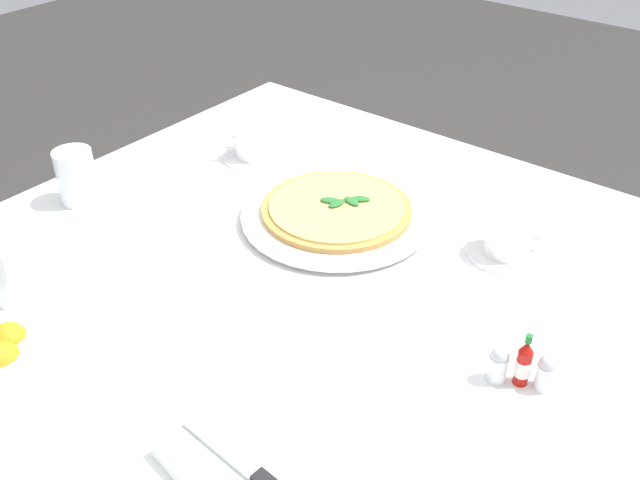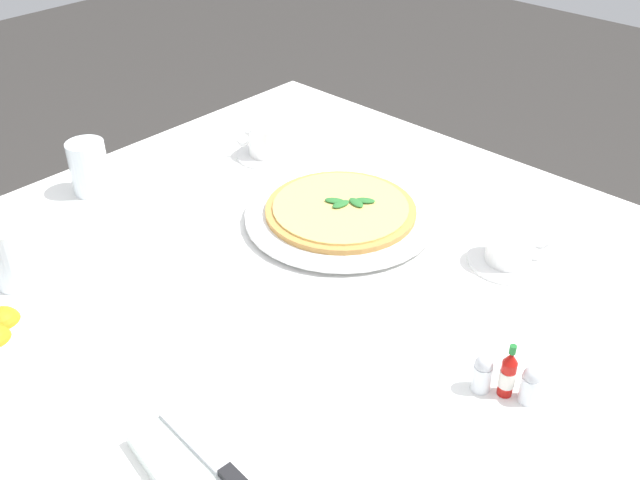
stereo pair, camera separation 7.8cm
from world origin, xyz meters
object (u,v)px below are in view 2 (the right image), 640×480
napkin_folded (220,472)px  salt_shaker (484,373)px  water_glass_right_edge (14,258)px  water_glass_far_right (90,171)px  pizza_plate (340,216)px  coffee_cup_far_left (510,246)px  dinner_knife (217,463)px  hot_sauce_bottle (508,374)px  coffee_cup_near_right (267,142)px  pizza (341,209)px  pepper_shaker (530,386)px

napkin_folded → salt_shaker: bearing=-103.6°
water_glass_right_edge → water_glass_far_right: bearing=-55.8°
pizza_plate → coffee_cup_far_left: bearing=-162.3°
pizza_plate → dinner_knife: (-0.26, 0.51, 0.01)m
coffee_cup_far_left → hot_sauce_bottle: hot_sauce_bottle is taller
dinner_knife → hot_sauce_bottle: size_ratio=2.36×
water_glass_right_edge → hot_sauce_bottle: 0.76m
coffee_cup_near_right → dinner_knife: size_ratio=0.66×
water_glass_right_edge → salt_shaker: 0.73m
pizza → water_glass_right_edge: water_glass_right_edge is taller
coffee_cup_far_left → pepper_shaker: coffee_cup_far_left is taller
pizza_plate → water_glass_far_right: water_glass_far_right is taller
salt_shaker → pizza_plate: bearing=-23.8°
napkin_folded → pizza: bearing=-52.7°
hot_sauce_bottle → salt_shaker: size_ratio=1.48×
pepper_shaker → salt_shaker: bearing=19.7°
pizza_plate → napkin_folded: (-0.26, 0.51, -0.00)m
coffee_cup_near_right → pizza_plate: bearing=162.9°
hot_sauce_bottle → pepper_shaker: hot_sauce_bottle is taller
napkin_folded → hot_sauce_bottle: bearing=-106.9°
hot_sauce_bottle → coffee_cup_far_left: bearing=-60.2°
pizza → dinner_knife: size_ratio=1.37×
pizza → dinner_knife: pizza is taller
coffee_cup_near_right → salt_shaker: coffee_cup_near_right is taller
pepper_shaker → pizza_plate: bearing=-19.0°
pizza_plate → pepper_shaker: 0.49m
pizza → water_glass_right_edge: (0.26, 0.48, 0.02)m
coffee_cup_near_right → water_glass_far_right: water_glass_far_right is taller
water_glass_right_edge → dinner_knife: (-0.52, 0.03, -0.02)m
pizza → napkin_folded: pizza is taller
pizza → water_glass_right_edge: 0.54m
pizza → salt_shaker: 0.44m
water_glass_right_edge → napkin_folded: 0.52m
dinner_knife → coffee_cup_far_left: bearing=-87.9°
coffee_cup_near_right → coffee_cup_far_left: (-0.56, -0.01, 0.00)m
pizza_plate → water_glass_far_right: 0.48m
pizza_plate → hot_sauce_bottle: 0.47m
napkin_folded → salt_shaker: 0.36m
salt_shaker → pepper_shaker: bearing=-160.3°
napkin_folded → hot_sauce_bottle: (-0.17, -0.34, 0.02)m
coffee_cup_near_right → hot_sauce_bottle: size_ratio=1.57×
pizza → pepper_shaker: 0.49m
pizza_plate → pepper_shaker: bearing=161.0°
water_glass_far_right → water_glass_right_edge: bearing=124.2°
water_glass_far_right → dinner_knife: (-0.68, 0.27, -0.02)m
coffee_cup_near_right → pepper_shaker: coffee_cup_near_right is taller
coffee_cup_near_right → water_glass_far_right: 0.36m
coffee_cup_near_right → salt_shaker: size_ratio=2.31×
pizza → coffee_cup_far_left: 0.30m
pizza_plate → pizza: 0.01m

